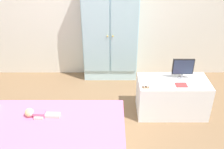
% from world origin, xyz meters
% --- Properties ---
extents(ground_plane, '(10.00, 10.00, 0.02)m').
position_xyz_m(ground_plane, '(0.00, 0.00, -0.01)').
color(ground_plane, brown).
extents(bed, '(1.82, 0.84, 0.31)m').
position_xyz_m(bed, '(-0.57, -0.14, 0.15)').
color(bed, white).
rests_on(bed, ground_plane).
extents(doll, '(0.39, 0.14, 0.10)m').
position_xyz_m(doll, '(-0.64, -0.03, 0.35)').
color(doll, '#D6668E').
rests_on(doll, bed).
extents(wardrobe, '(0.84, 0.29, 1.54)m').
position_xyz_m(wardrobe, '(0.18, 1.40, 0.77)').
color(wardrobe, silver).
rests_on(wardrobe, ground_plane).
extents(tv_stand, '(0.89, 0.46, 0.47)m').
position_xyz_m(tv_stand, '(0.98, 0.46, 0.24)').
color(tv_stand, white).
rests_on(tv_stand, ground_plane).
extents(tv_monitor, '(0.27, 0.10, 0.27)m').
position_xyz_m(tv_monitor, '(1.09, 0.53, 0.63)').
color(tv_monitor, '#99999E').
rests_on(tv_monitor, tv_stand).
extents(rocking_horse_toy, '(0.08, 0.04, 0.10)m').
position_xyz_m(rocking_horse_toy, '(0.62, 0.30, 0.52)').
color(rocking_horse_toy, '#8E6642').
rests_on(rocking_horse_toy, tv_stand).
extents(book_red, '(0.14, 0.10, 0.01)m').
position_xyz_m(book_red, '(1.05, 0.35, 0.48)').
color(book_red, '#CC3838').
rests_on(book_red, tv_stand).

